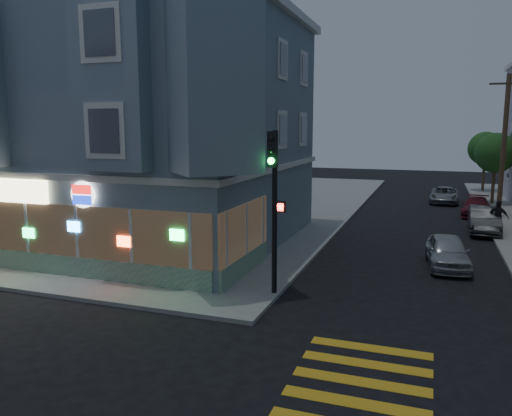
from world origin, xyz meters
The scene contains 12 objects.
ground centered at (0.00, 0.00, 0.00)m, with size 120.00×120.00×0.00m, color black.
sidewalk_nw centered at (-13.50, 23.00, 0.07)m, with size 33.00×42.00×0.15m, color gray.
corner_building centered at (-6.00, 10.98, 5.82)m, with size 14.60×14.60×11.40m.
utility_pole centered at (12.00, 24.00, 4.80)m, with size 2.20×0.30×9.00m.
street_tree_near centered at (12.20, 30.00, 3.94)m, with size 3.00×3.00×5.30m.
street_tree_far centered at (12.20, 38.00, 3.94)m, with size 3.00×3.00×5.30m.
pedestrian_b centered at (11.30, 18.10, 1.06)m, with size 1.06×0.44×1.81m, color black.
parked_car_a centered at (8.60, 10.71, 0.68)m, with size 1.62×4.02×1.37m, color #ABADB3.
parked_car_b centered at (10.70, 18.81, 0.73)m, with size 1.55×4.45×1.47m, color #35373A.
parked_car_c centered at (10.70, 24.52, 0.61)m, with size 1.71×4.21×1.22m, color maroon.
parked_car_d centered at (8.81, 29.98, 0.62)m, with size 2.06×4.48×1.24m, color gray.
traffic_signal centered at (2.82, 4.60, 3.95)m, with size 0.69×0.63×5.63m.
Camera 1 is at (7.81, -11.29, 5.90)m, focal length 35.00 mm.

